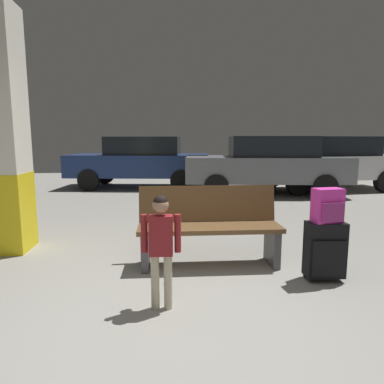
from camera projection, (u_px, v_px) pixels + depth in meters
The scene contains 8 objects.
ground_plane at pixel (166, 218), 6.53m from camera, with size 18.00×18.00×0.10m, color gray.
bench at pixel (209, 226), 3.92m from camera, with size 1.61×0.56×0.89m.
suitcase at pixel (325, 250), 3.46m from camera, with size 0.39×0.25×0.60m.
backpack_bright at pixel (328, 206), 3.39m from camera, with size 0.30×0.22×0.34m.
child at pixel (161, 240), 2.83m from camera, with size 0.33×0.20×0.97m.
parked_car_side at pixel (327, 162), 9.79m from camera, with size 4.26×2.15×1.51m.
parked_car_near at pixel (266, 164), 9.01m from camera, with size 4.28×2.20×1.51m.
parked_car_far at pixel (141, 161), 10.33m from camera, with size 4.28×2.21×1.51m.
Camera 1 is at (-0.14, -2.40, 1.41)m, focal length 32.20 mm.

